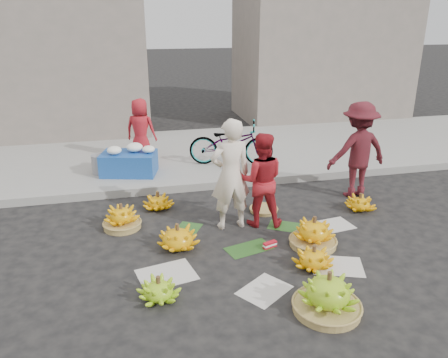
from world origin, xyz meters
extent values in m
plane|color=black|center=(0.00, 0.00, 0.00)|extent=(80.00, 80.00, 0.00)
cube|color=gray|center=(0.00, 2.20, 0.07)|extent=(40.00, 0.25, 0.15)
cube|color=gray|center=(0.00, 4.30, 0.06)|extent=(40.00, 4.00, 0.12)
cube|color=gray|center=(-4.00, 7.20, 2.00)|extent=(6.00, 3.00, 4.00)
cube|color=gray|center=(4.50, 7.70, 2.50)|extent=(5.00, 3.00, 5.00)
cylinder|color=#49311D|center=(-1.07, 0.04, 0.31)|extent=(0.05, 0.05, 0.12)
cylinder|color=#49311D|center=(-1.44, -1.09, 0.24)|extent=(0.05, 0.05, 0.12)
cylinder|color=olive|center=(0.35, -1.72, 0.04)|extent=(0.74, 0.74, 0.09)
cylinder|color=#49311D|center=(0.35, -1.72, 0.44)|extent=(0.05, 0.05, 0.12)
cylinder|color=#49311D|center=(0.57, -0.86, 0.26)|extent=(0.05, 0.05, 0.12)
cylinder|color=olive|center=(0.81, -0.32, 0.04)|extent=(0.65, 0.65, 0.09)
cylinder|color=#49311D|center=(0.81, -0.32, 0.39)|extent=(0.05, 0.05, 0.12)
cylinder|color=#49311D|center=(2.07, 0.62, 0.24)|extent=(0.05, 0.05, 0.12)
cylinder|color=olive|center=(-1.82, 0.86, 0.04)|extent=(0.57, 0.57, 0.09)
cylinder|color=#49311D|center=(-1.82, 0.86, 0.35)|extent=(0.05, 0.05, 0.12)
cylinder|color=#49311D|center=(-1.22, 1.45, 0.25)|extent=(0.05, 0.05, 0.12)
cylinder|color=olive|center=(0.49, 0.95, 0.03)|extent=(0.46, 0.46, 0.05)
cube|color=red|center=(0.19, -0.24, 0.05)|extent=(0.21, 0.13, 0.08)
imported|color=white|center=(-0.19, 0.53, 0.85)|extent=(0.65, 0.46, 1.71)
imported|color=red|center=(0.28, 0.52, 0.73)|extent=(0.83, 0.71, 1.47)
imported|color=maroon|center=(2.29, 1.23, 0.86)|extent=(1.14, 0.71, 1.71)
cube|color=#174497|center=(-1.64, 3.01, 0.34)|extent=(1.18, 0.90, 0.44)
ellipsoid|color=white|center=(-1.90, 2.96, 0.63)|extent=(0.28, 0.28, 0.15)
ellipsoid|color=white|center=(-1.51, 3.05, 0.64)|extent=(0.31, 0.31, 0.17)
ellipsoid|color=white|center=(-1.25, 2.92, 0.62)|extent=(0.24, 0.24, 0.13)
cylinder|color=gray|center=(-2.20, 3.18, 0.31)|extent=(0.33, 0.33, 0.38)
imported|color=red|center=(-1.34, 3.86, 0.79)|extent=(0.77, 0.65, 1.34)
imported|color=gray|center=(0.47, 3.13, 0.58)|extent=(1.08, 1.85, 0.92)
camera|label=1|loc=(-1.67, -5.38, 3.07)|focal=35.00mm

